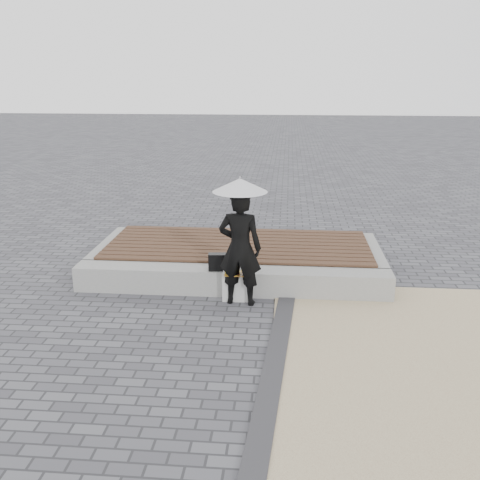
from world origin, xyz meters
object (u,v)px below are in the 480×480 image
object	(u,v)px
parasol	(240,185)
canvas_tote	(237,286)
handbag	(221,262)
seating_ledge	(231,280)
woman	(240,248)

from	to	relation	value
parasol	canvas_tote	distance (m)	1.60
parasol	handbag	xyz separation A→B (m)	(-0.33, 0.32, -1.28)
seating_ledge	canvas_tote	bearing A→B (deg)	-70.12
seating_ledge	woman	size ratio (longest dim) A/B	2.85
parasol	canvas_tote	xyz separation A→B (m)	(-0.06, 0.11, -1.59)
handbag	canvas_tote	xyz separation A→B (m)	(0.26, -0.21, -0.31)
seating_ledge	canvas_tote	size ratio (longest dim) A/B	11.21
handbag	canvas_tote	bearing A→B (deg)	-43.79
woman	handbag	size ratio (longest dim) A/B	4.57
canvas_tote	parasol	bearing A→B (deg)	-61.42
woman	parasol	world-z (taller)	parasol
handbag	canvas_tote	distance (m)	0.46
seating_ledge	parasol	size ratio (longest dim) A/B	4.95
parasol	canvas_tote	size ratio (longest dim) A/B	2.26
seating_ledge	handbag	xyz separation A→B (m)	(-0.15, -0.09, 0.34)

